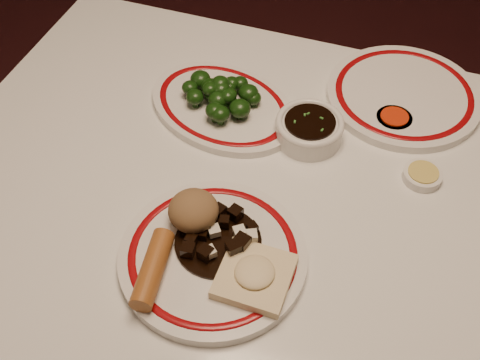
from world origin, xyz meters
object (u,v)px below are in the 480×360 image
at_px(main_plate, 213,256).
at_px(stirfry_heap, 216,235).
at_px(dining_table, 280,246).
at_px(spring_roll, 153,269).
at_px(broccoli_pile, 222,95).
at_px(broccoli_plate, 223,106).
at_px(soy_bowl, 309,130).
at_px(fried_wonton, 255,275).
at_px(rice_mound, 193,211).

relative_size(main_plate, stirfry_heap, 2.36).
height_order(dining_table, spring_roll, spring_roll).
bearing_deg(broccoli_pile, broccoli_plate, 106.87).
relative_size(spring_roll, broccoli_plate, 0.35).
distance_m(broccoli_pile, soy_bowl, 0.17).
xyz_separation_m(fried_wonton, broccoli_pile, (-0.17, 0.33, 0.01)).
distance_m(spring_roll, broccoli_plate, 0.37).
bearing_deg(main_plate, dining_table, 58.71).
xyz_separation_m(dining_table, main_plate, (-0.07, -0.12, 0.10)).
bearing_deg(main_plate, spring_roll, -136.55).
distance_m(dining_table, broccoli_plate, 0.28).
height_order(main_plate, broccoli_plate, main_plate).
relative_size(spring_roll, soy_bowl, 1.04).
relative_size(broccoli_pile, soy_bowl, 1.25).
bearing_deg(broccoli_plate, main_plate, -72.14).
height_order(rice_mound, fried_wonton, rice_mound).
distance_m(rice_mound, broccoli_plate, 0.27).
bearing_deg(broccoli_plate, spring_roll, -84.76).
bearing_deg(soy_bowl, rice_mound, -114.72).
xyz_separation_m(rice_mound, spring_roll, (-0.02, -0.11, -0.01)).
xyz_separation_m(spring_roll, broccoli_plate, (-0.03, 0.37, -0.03)).
distance_m(broccoli_plate, broccoli_pile, 0.03).
bearing_deg(dining_table, stirfry_heap, -129.04).
relative_size(stirfry_heap, broccoli_pile, 0.90).
distance_m(fried_wonton, soy_bowl, 0.31).
xyz_separation_m(rice_mound, broccoli_plate, (-0.05, 0.26, -0.04)).
bearing_deg(stirfry_heap, soy_bowl, 75.10).
height_order(spring_roll, broccoli_pile, broccoli_pile).
xyz_separation_m(main_plate, broccoli_plate, (-0.10, 0.31, -0.00)).
bearing_deg(fried_wonton, spring_roll, -163.40).
bearing_deg(stirfry_heap, rice_mound, 155.29).
xyz_separation_m(rice_mound, stirfry_heap, (0.04, -0.02, -0.02)).
height_order(main_plate, rice_mound, rice_mound).
xyz_separation_m(fried_wonton, broccoli_plate, (-0.17, 0.33, -0.02)).
bearing_deg(spring_roll, broccoli_plate, 86.82).
relative_size(broccoli_plate, soy_bowl, 2.96).
distance_m(fried_wonton, broccoli_pile, 0.37).
xyz_separation_m(spring_roll, broccoli_pile, (-0.03, 0.37, 0.00)).
bearing_deg(spring_roll, fried_wonton, 8.17).
height_order(rice_mound, spring_roll, rice_mound).
relative_size(main_plate, soy_bowl, 2.64).
height_order(fried_wonton, broccoli_plate, fried_wonton).
distance_m(spring_roll, stirfry_heap, 0.11).
distance_m(broccoli_plate, soy_bowl, 0.17).
relative_size(rice_mound, stirfry_heap, 0.59).
height_order(stirfry_heap, broccoli_plate, stirfry_heap).
bearing_deg(rice_mound, spring_roll, -100.00).
height_order(spring_roll, fried_wonton, spring_roll).
distance_m(dining_table, spring_roll, 0.26).
xyz_separation_m(dining_table, broccoli_plate, (-0.17, 0.19, 0.10)).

